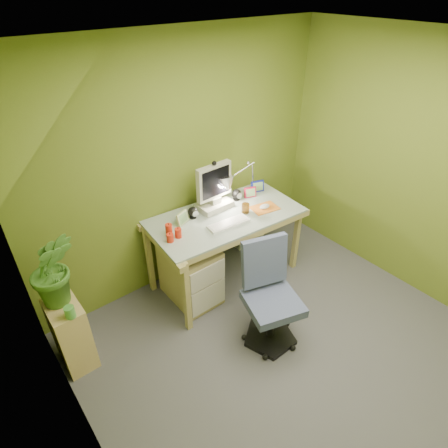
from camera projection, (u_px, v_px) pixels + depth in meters
floor at (297, 358)px, 3.18m from camera, size 3.20×3.20×0.01m
ceiling at (351, 51)px, 1.84m from camera, size 3.20×3.20×0.01m
wall_back at (185, 166)px, 3.55m from camera, size 3.20×0.01×2.40m
wall_left at (85, 380)px, 1.68m from camera, size 0.01×3.20×2.40m
wall_right at (434, 178)px, 3.34m from camera, size 0.01×3.20×2.40m
slope_ceiling at (188, 213)px, 1.63m from camera, size 1.10×3.20×1.10m
desk at (226, 248)px, 3.81m from camera, size 1.52×0.85×0.79m
monitor at (214, 186)px, 3.57m from camera, size 0.36×0.21×0.48m
speaker_left at (193, 213)px, 3.52m from camera, size 0.11×0.11×0.11m
speaker_right at (237, 195)px, 3.80m from camera, size 0.10×0.10×0.12m
keyboard at (229, 224)px, 3.45m from camera, size 0.41×0.16×0.02m
mousepad at (265, 208)px, 3.69m from camera, size 0.29×0.23×0.01m
mouse at (265, 207)px, 3.68m from camera, size 0.13×0.09×0.04m
amber_tumbler at (245, 208)px, 3.60m from camera, size 0.09×0.09×0.10m
candle_cluster at (171, 232)px, 3.25m from camera, size 0.18×0.17×0.12m
photo_frame_red at (250, 192)px, 3.85m from camera, size 0.12×0.06×0.11m
photo_frame_blue at (257, 186)px, 3.95m from camera, size 0.14×0.06×0.12m
photo_frame_green at (182, 218)px, 3.44m from camera, size 0.14×0.07×0.12m
desk_lamp at (249, 170)px, 3.78m from camera, size 0.54×0.27×0.56m
side_ledge at (71, 334)px, 2.99m from camera, size 0.24×0.36×0.63m
potted_plant at (53, 269)px, 2.69m from camera, size 0.41×0.36×0.63m
green_cup at (70, 312)px, 2.70m from camera, size 0.08×0.08×0.10m
task_chair at (273, 303)px, 3.10m from camera, size 0.62×0.62×0.89m
radiator at (248, 230)px, 4.45m from camera, size 0.38×0.16×0.37m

